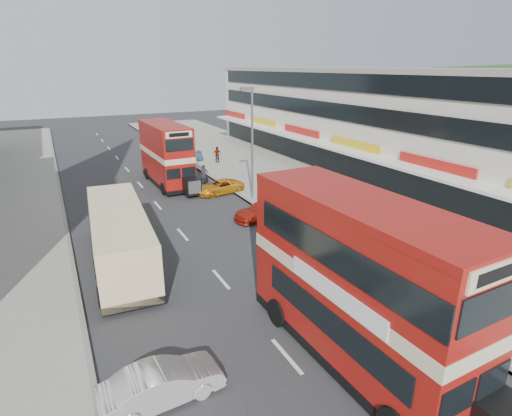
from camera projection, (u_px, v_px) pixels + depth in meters
ground at (320, 396)px, 12.36m from camera, size 160.00×160.00×0.00m
road_surface at (158, 205)px, 29.21m from camera, size 12.00×90.00×0.01m
pavement_right at (299, 184)px, 34.30m from camera, size 12.00×90.00×0.15m
kerb_left at (65, 218)px, 26.59m from camera, size 0.20×90.00×0.16m
kerb_right at (235, 193)px, 31.79m from camera, size 0.20×90.00×0.16m
commercial_row at (362, 120)px, 37.84m from camera, size 9.90×46.20×9.30m
street_lamp at (251, 136)px, 28.72m from camera, size 1.00×0.20×8.12m
bus_main at (359, 282)px, 13.11m from camera, size 2.95×9.96×5.47m
bus_second at (166, 154)px, 33.62m from camera, size 2.60×8.90×4.89m
coach at (120, 235)px, 20.19m from camera, size 3.19×10.05×2.62m
car_left_front at (162, 384)px, 12.02m from camera, size 3.70×1.48×1.20m
car_right_a at (264, 210)px, 26.48m from camera, size 4.23×1.98×1.19m
car_right_b at (219, 187)px, 31.76m from camera, size 4.08×2.30×1.08m
car_right_c at (181, 156)px, 41.72m from camera, size 4.40×1.78×1.50m
pedestrian_near at (283, 193)px, 28.58m from camera, size 0.78×0.75×1.76m
pedestrian_far at (217, 155)px, 41.36m from camera, size 0.94×0.40×1.60m
cyclist at (205, 181)px, 32.66m from camera, size 0.63×1.64×2.05m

